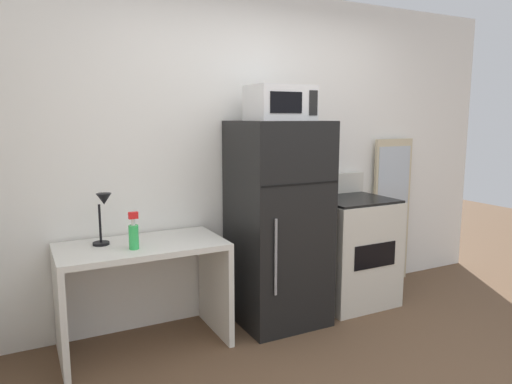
{
  "coord_description": "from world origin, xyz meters",
  "views": [
    {
      "loc": [
        -1.81,
        -1.79,
        1.6
      ],
      "look_at": [
        -0.32,
        1.1,
        1.08
      ],
      "focal_mm": 32.94,
      "sensor_mm": 36.0,
      "label": 1
    }
  ],
  "objects_px": {
    "refrigerator": "(278,223)",
    "spray_bottle": "(134,234)",
    "leaning_mirror": "(391,211)",
    "desk_lamp": "(103,210)",
    "microwave": "(280,103)",
    "oven_range": "(351,250)",
    "desk": "(142,276)"
  },
  "relations": [
    {
      "from": "desk_lamp",
      "to": "microwave",
      "type": "height_order",
      "value": "microwave"
    },
    {
      "from": "spray_bottle",
      "to": "leaning_mirror",
      "type": "xyz_separation_m",
      "value": [
        2.57,
        0.37,
        -0.15
      ]
    },
    {
      "from": "desk_lamp",
      "to": "refrigerator",
      "type": "height_order",
      "value": "refrigerator"
    },
    {
      "from": "microwave",
      "to": "leaning_mirror",
      "type": "distance_m",
      "value": 1.78
    },
    {
      "from": "desk_lamp",
      "to": "refrigerator",
      "type": "bearing_deg",
      "value": -4.66
    },
    {
      "from": "desk_lamp",
      "to": "leaning_mirror",
      "type": "bearing_deg",
      "value": 3.7
    },
    {
      "from": "spray_bottle",
      "to": "desk",
      "type": "bearing_deg",
      "value": 57.13
    },
    {
      "from": "oven_range",
      "to": "microwave",
      "type": "bearing_deg",
      "value": -176.39
    },
    {
      "from": "refrigerator",
      "to": "spray_bottle",
      "type": "bearing_deg",
      "value": -175.53
    },
    {
      "from": "microwave",
      "to": "leaning_mirror",
      "type": "xyz_separation_m",
      "value": [
        1.44,
        0.3,
        -1.01
      ]
    },
    {
      "from": "desk",
      "to": "microwave",
      "type": "relative_size",
      "value": 2.43
    },
    {
      "from": "desk_lamp",
      "to": "spray_bottle",
      "type": "relative_size",
      "value": 1.42
    },
    {
      "from": "microwave",
      "to": "oven_range",
      "type": "xyz_separation_m",
      "value": [
        0.75,
        0.05,
        -1.24
      ]
    },
    {
      "from": "spray_bottle",
      "to": "oven_range",
      "type": "relative_size",
      "value": 0.23
    },
    {
      "from": "refrigerator",
      "to": "leaning_mirror",
      "type": "bearing_deg",
      "value": 11.08
    },
    {
      "from": "desk",
      "to": "desk_lamp",
      "type": "relative_size",
      "value": 3.17
    },
    {
      "from": "desk_lamp",
      "to": "leaning_mirror",
      "type": "distance_m",
      "value": 2.75
    },
    {
      "from": "leaning_mirror",
      "to": "microwave",
      "type": "bearing_deg",
      "value": -168.11
    },
    {
      "from": "refrigerator",
      "to": "oven_range",
      "type": "height_order",
      "value": "refrigerator"
    },
    {
      "from": "refrigerator",
      "to": "microwave",
      "type": "distance_m",
      "value": 0.92
    },
    {
      "from": "desk",
      "to": "spray_bottle",
      "type": "relative_size",
      "value": 4.49
    },
    {
      "from": "spray_bottle",
      "to": "refrigerator",
      "type": "distance_m",
      "value": 1.14
    },
    {
      "from": "refrigerator",
      "to": "microwave",
      "type": "height_order",
      "value": "microwave"
    },
    {
      "from": "spray_bottle",
      "to": "microwave",
      "type": "relative_size",
      "value": 0.54
    },
    {
      "from": "desk",
      "to": "desk_lamp",
      "type": "bearing_deg",
      "value": 160.16
    },
    {
      "from": "desk_lamp",
      "to": "microwave",
      "type": "distance_m",
      "value": 1.48
    },
    {
      "from": "spray_bottle",
      "to": "leaning_mirror",
      "type": "relative_size",
      "value": 0.18
    },
    {
      "from": "desk_lamp",
      "to": "leaning_mirror",
      "type": "relative_size",
      "value": 0.25
    },
    {
      "from": "desk_lamp",
      "to": "microwave",
      "type": "xyz_separation_m",
      "value": [
        1.29,
        -0.13,
        0.72
      ]
    },
    {
      "from": "desk_lamp",
      "to": "microwave",
      "type": "relative_size",
      "value": 0.77
    },
    {
      "from": "desk_lamp",
      "to": "oven_range",
      "type": "bearing_deg",
      "value": -2.22
    },
    {
      "from": "refrigerator",
      "to": "microwave",
      "type": "bearing_deg",
      "value": -89.69
    }
  ]
}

